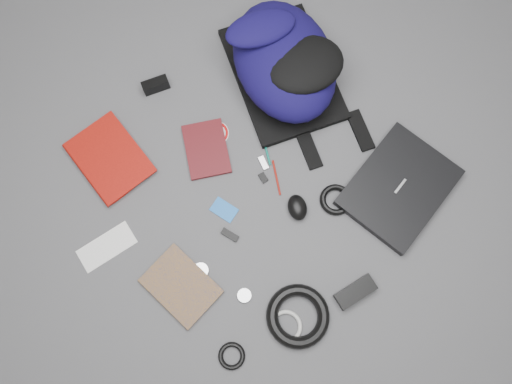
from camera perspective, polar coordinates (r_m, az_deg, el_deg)
ground at (r=1.69m, az=0.00°, el=-0.17°), size 4.00×4.00×0.00m
backpack at (r=1.75m, az=3.25°, el=14.74°), size 0.48×0.59×0.22m
laptop at (r=1.74m, az=16.01°, el=0.51°), size 0.42×0.37×0.04m
textbook_red at (r=1.78m, az=-18.98°, el=1.68°), size 0.22×0.28×0.03m
comic_book at (r=1.65m, az=-10.63°, el=-12.62°), size 0.21×0.26×0.02m
envelope at (r=1.72m, az=-16.69°, el=-6.02°), size 0.19×0.09×0.00m
dvd_case at (r=1.73m, az=-5.68°, el=4.90°), size 0.21×0.24×0.02m
compact_camera at (r=1.83m, az=-11.38°, el=11.88°), size 0.10×0.06×0.05m
sticker_disc at (r=1.75m, az=-4.61°, el=6.70°), size 0.10×0.10×0.00m
pen_teal at (r=1.73m, az=1.10°, el=5.14°), size 0.06×0.13×0.01m
pen_red at (r=1.70m, az=2.36°, el=1.65°), size 0.06×0.12×0.01m
id_badge at (r=1.67m, az=-3.67°, el=-2.04°), size 0.08×0.10×0.00m
usb_black at (r=1.65m, az=-3.00°, el=-4.92°), size 0.04×0.06×0.01m
usb_silver at (r=1.71m, az=0.85°, el=3.34°), size 0.03×0.05×0.01m
key_fob at (r=1.69m, az=0.83°, el=1.64°), size 0.02×0.04×0.01m
mouse at (r=1.66m, az=4.75°, el=-1.77°), size 0.09×0.11×0.05m
headphone_left at (r=1.65m, az=-6.33°, el=-8.91°), size 0.06×0.06×0.01m
headphone_right at (r=1.63m, az=-1.34°, el=-11.73°), size 0.06×0.06×0.01m
cable_coil at (r=1.69m, az=9.10°, el=-0.88°), size 0.14×0.14×0.02m
power_brick at (r=1.65m, az=11.29°, el=-11.13°), size 0.14×0.07×0.03m
power_cord_coil at (r=1.62m, az=4.81°, el=-13.96°), size 0.26×0.26×0.04m
earbud_coil at (r=1.63m, az=-2.80°, el=-18.21°), size 0.09×0.09×0.02m
white_cable_coil at (r=1.63m, az=3.43°, el=-15.10°), size 0.13×0.13×0.01m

